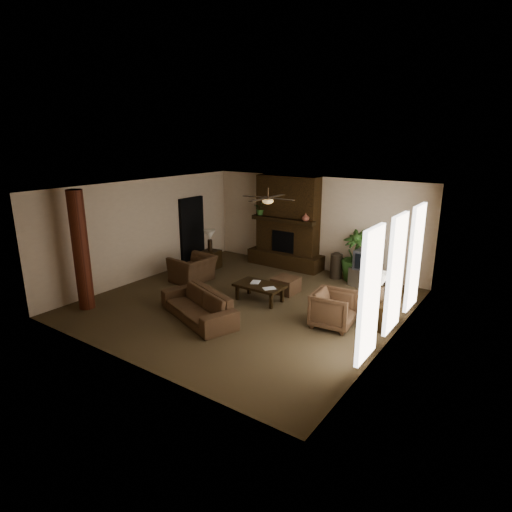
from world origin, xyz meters
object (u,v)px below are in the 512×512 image
Objects in this scene: armchair_right at (333,307)px; side_table_right at (379,315)px; side_table_left at (211,259)px; armchair_left at (193,265)px; tv_stand at (366,278)px; lamp_left at (210,236)px; coffee_table at (260,287)px; floor_vase at (336,264)px; lamp_right at (381,282)px; log_column at (81,251)px; floor_plant at (355,266)px; ottoman at (286,285)px; sofa at (198,301)px.

side_table_right is (0.81, 0.52, -0.16)m from armchair_right.
armchair_left is at bearing -72.23° from side_table_left.
armchair_right reaches higher than tv_stand.
tv_stand is at bearing 13.37° from lamp_left.
side_table_left reaches higher than coffee_table.
armchair_left is at bearing -141.45° from floor_vase.
coffee_table is at bearing -174.66° from lamp_right.
coffee_table is 1.56× the size of floor_vase.
log_column is 3.64× the size of floor_vase.
coffee_table is 0.83× the size of floor_plant.
side_table_left is at bearing 84.87° from log_column.
coffee_table is 1.41× the size of tv_stand.
side_table_right is at bearing -11.68° from side_table_left.
coffee_table is at bearing -26.76° from side_table_left.
floor_vase is (0.81, 2.70, 0.06)m from coffee_table.
lamp_left reaches higher than ottoman.
side_table_right reaches higher than ottoman.
tv_stand is (4.18, 2.30, -0.23)m from armchair_left.
side_table_right is (5.69, -1.15, -0.73)m from lamp_left.
floor_vase is at bearing 20.29° from lamp_left.
sofa is at bearing 48.91° from armchair_left.
log_column reaches higher than floor_plant.
lamp_right reaches higher than coffee_table.
sofa is 3.32× the size of lamp_left.
side_table_left is at bearing 64.19° from armchair_right.
lamp_right reaches higher than side_table_left.
armchair_right is 0.72× the size of coffee_table.
ottoman is at bearing 93.13° from sofa.
side_table_left is (-4.87, 1.69, -0.16)m from armchair_right.
armchair_right is at bearing -32.13° from ottoman.
floor_plant is 2.22× the size of lamp_right.
sofa is 2.54× the size of tv_stand.
floor_vase is at bearing 16.73° from armchair_right.
armchair_left reaches higher than side_table_left.
armchair_left is at bearing 176.08° from coffee_table.
floor_vase is at bearing -178.12° from tv_stand.
lamp_left is (-4.09, -1.45, 0.60)m from floor_plant.
floor_plant reaches higher than side_table_left.
ottoman is at bearing -119.57° from tv_stand.
log_column is at bearing -126.19° from floor_vase.
armchair_left is at bearing 77.47° from armchair_right.
armchair_left is 2.01× the size of side_table_right.
sofa reaches higher than tv_stand.
lamp_left reaches higher than floor_vase.
armchair_right reaches higher than floor_plant.
log_column reaches higher than tv_stand.
log_column is 2.97m from sofa.
side_table_left is 0.85× the size of lamp_right.
sofa is 3.60× the size of ottoman.
lamp_left is 5.85m from side_table_right.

